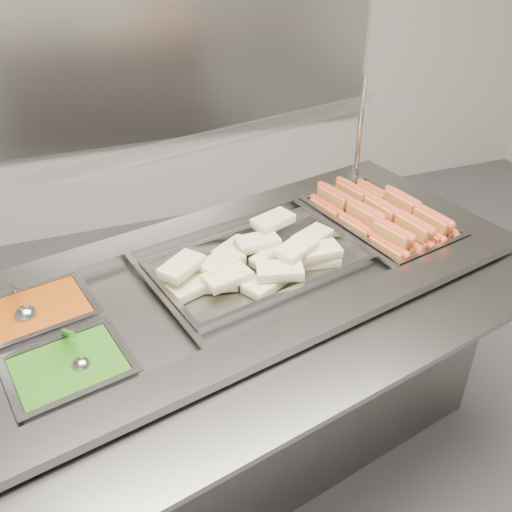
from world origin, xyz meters
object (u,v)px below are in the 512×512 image
object	(u,v)px
sneeze_guard	(207,143)
ladle	(25,314)
pan_wraps	(258,267)
serving_spoon	(79,360)
pan_hotdogs	(379,225)
steam_counter	(245,363)

from	to	relation	value
sneeze_guard	ladle	distance (m)	0.77
pan_wraps	serving_spoon	bearing A→B (deg)	-154.52
pan_hotdogs	sneeze_guard	bearing A→B (deg)	173.69
pan_wraps	ladle	size ratio (longest dim) A/B	3.88
sneeze_guard	serving_spoon	world-z (taller)	sneeze_guard
pan_wraps	serving_spoon	xyz separation A→B (m)	(-0.62, -0.30, 0.04)
serving_spoon	sneeze_guard	bearing A→B (deg)	43.90
sneeze_guard	pan_hotdogs	bearing A→B (deg)	-6.31
ladle	serving_spoon	world-z (taller)	ladle
steam_counter	ladle	bearing A→B (deg)	-177.83
ladle	pan_hotdogs	bearing A→B (deg)	7.27
sneeze_guard	ladle	world-z (taller)	sneeze_guard
steam_counter	pan_wraps	xyz separation A→B (m)	(0.06, 0.01, 0.42)
sneeze_guard	ladle	size ratio (longest dim) A/B	8.62
steam_counter	pan_wraps	bearing A→B (deg)	12.97
ladle	pan_wraps	bearing A→B (deg)	3.02
sneeze_guard	pan_hotdogs	xyz separation A→B (m)	(0.66, -0.07, -0.40)
ladle	sneeze_guard	bearing A→B (deg)	20.29
sneeze_guard	serving_spoon	bearing A→B (deg)	-136.10
serving_spoon	steam_counter	bearing A→B (deg)	26.66
pan_hotdogs	serving_spoon	world-z (taller)	serving_spoon
steam_counter	pan_wraps	distance (m)	0.43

